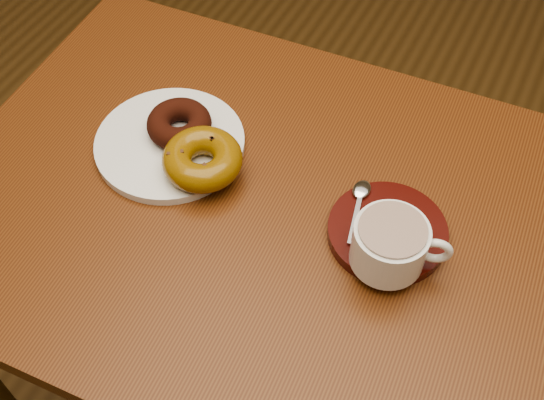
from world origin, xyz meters
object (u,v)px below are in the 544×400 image
at_px(cafe_table, 260,256).
at_px(donut_plate, 170,143).
at_px(saucer, 387,232).
at_px(coffee_cup, 391,244).

relative_size(cafe_table, donut_plate, 4.19).
relative_size(cafe_table, saucer, 5.81).
xyz_separation_m(cafe_table, coffee_cup, (0.19, -0.02, 0.18)).
bearing_deg(saucer, donut_plate, 178.70).
xyz_separation_m(cafe_table, saucer, (0.18, 0.03, 0.14)).
bearing_deg(coffee_cup, donut_plate, 156.37).
height_order(donut_plate, saucer, saucer).
bearing_deg(donut_plate, saucer, -1.30).
height_order(cafe_table, coffee_cup, coffee_cup).
distance_m(donut_plate, saucer, 0.34).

